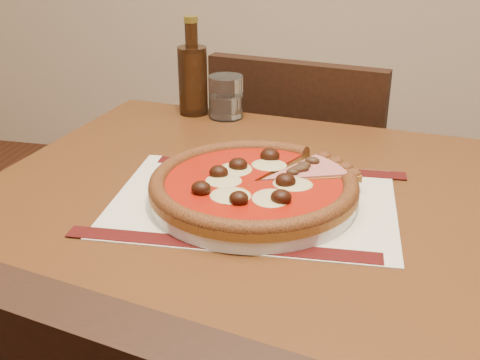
# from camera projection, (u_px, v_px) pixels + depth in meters

# --- Properties ---
(table) EXTENTS (0.89, 0.89, 0.75)m
(table) POSITION_uv_depth(u_px,v_px,m) (237.00, 265.00, 0.91)
(table) COLOR #5D2F16
(table) RESTS_ON ground
(chair_far) EXTENTS (0.46, 0.46, 0.84)m
(chair_far) POSITION_uv_depth(u_px,v_px,m) (303.00, 196.00, 1.50)
(chair_far) COLOR black
(chair_far) RESTS_ON ground
(placemat) EXTENTS (0.42, 0.31, 0.00)m
(placemat) POSITION_uv_depth(u_px,v_px,m) (253.00, 202.00, 0.87)
(placemat) COLOR beige
(placemat) RESTS_ON table
(plate) EXTENTS (0.30, 0.30, 0.02)m
(plate) POSITION_uv_depth(u_px,v_px,m) (253.00, 196.00, 0.86)
(plate) COLOR white
(plate) RESTS_ON placemat
(pizza) EXTENTS (0.30, 0.30, 0.04)m
(pizza) POSITION_uv_depth(u_px,v_px,m) (253.00, 183.00, 0.86)
(pizza) COLOR #9B6625
(pizza) RESTS_ON plate
(ham_slice) EXTENTS (0.14, 0.13, 0.02)m
(ham_slice) POSITION_uv_depth(u_px,v_px,m) (315.00, 170.00, 0.91)
(ham_slice) COLOR #9B6625
(ham_slice) RESTS_ON plate
(water_glass) EXTENTS (0.07, 0.07, 0.08)m
(water_glass) POSITION_uv_depth(u_px,v_px,m) (226.00, 97.00, 1.20)
(water_glass) COLOR white
(water_glass) RESTS_ON table
(bottle) EXTENTS (0.06, 0.06, 0.20)m
(bottle) POSITION_uv_depth(u_px,v_px,m) (193.00, 77.00, 1.21)
(bottle) COLOR #351C0D
(bottle) RESTS_ON table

